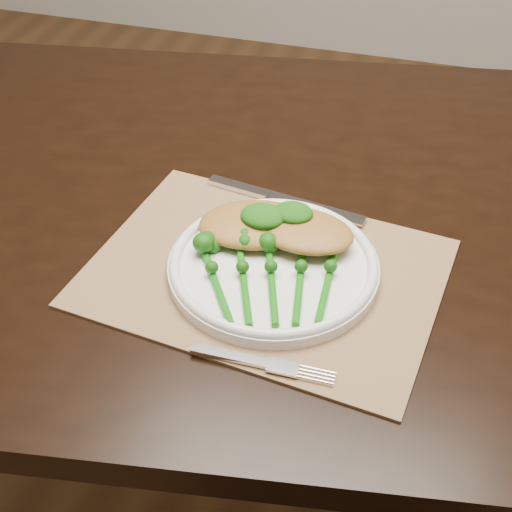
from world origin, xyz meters
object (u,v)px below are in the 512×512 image
(chicken_fillet_left, at_px, (255,224))
(broccolini_bundle, at_px, (272,284))
(dinner_plate, at_px, (273,265))
(dining_table, at_px, (291,372))
(placemat, at_px, (265,272))

(chicken_fillet_left, xyz_separation_m, broccolini_bundle, (0.05, -0.09, -0.01))
(dinner_plate, bearing_deg, dining_table, 92.49)
(dining_table, height_order, dinner_plate, dinner_plate)
(dining_table, height_order, placemat, placemat)
(dinner_plate, relative_size, chicken_fillet_left, 1.81)
(dining_table, bearing_deg, dinner_plate, -96.92)
(dining_table, bearing_deg, chicken_fillet_left, -114.52)
(placemat, distance_m, broccolini_bundle, 0.05)
(placemat, relative_size, broccolini_bundle, 2.02)
(dinner_plate, xyz_separation_m, chicken_fillet_left, (-0.04, 0.05, 0.02))
(placemat, relative_size, chicken_fillet_left, 2.95)
(broccolini_bundle, bearing_deg, placemat, 98.72)
(dining_table, xyz_separation_m, chicken_fillet_left, (-0.03, -0.12, 0.41))
(dinner_plate, bearing_deg, broccolini_bundle, -77.34)
(broccolini_bundle, bearing_deg, dinner_plate, 85.48)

